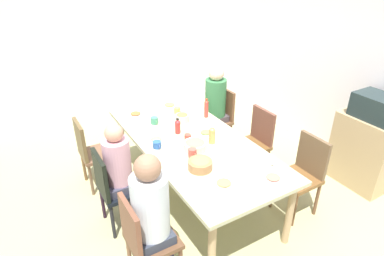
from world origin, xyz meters
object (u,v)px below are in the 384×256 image
at_px(chair_2, 304,171).
at_px(chair_5, 255,139).
at_px(chair_1, 219,116).
at_px(plate_3, 273,178).
at_px(person_0, 120,168).
at_px(cup_5, 157,145).
at_px(bowl_0, 182,117).
at_px(plate_1, 136,114).
at_px(bottle_1, 178,126).
at_px(plate_0, 170,105).
at_px(chair_0, 113,186).
at_px(microwave, 377,107).
at_px(chair_4, 91,150).
at_px(bottle_3, 238,151).
at_px(dining_table, 192,145).
at_px(bowl_2, 195,145).
at_px(cup_3, 177,110).
at_px(cup_2, 269,160).
at_px(side_cabinet, 364,151).
at_px(bowl_1, 200,164).
at_px(cup_1, 188,138).
at_px(cup_0, 192,153).
at_px(plate_4, 206,133).
at_px(plate_5, 156,140).
at_px(person_3, 152,210).
at_px(chair_3, 144,238).
at_px(cup_4, 154,121).
at_px(plate_2, 224,184).
at_px(person_1, 215,101).
at_px(bottle_2, 212,135).

height_order(chair_2, chair_5, same).
distance_m(chair_1, plate_3, 1.92).
relative_size(person_0, cup_5, 9.58).
bearing_deg(bowl_0, plate_1, -136.22).
bearing_deg(bottle_1, plate_0, 160.14).
relative_size(chair_0, microwave, 1.88).
relative_size(chair_4, bottle_3, 4.93).
height_order(dining_table, bowl_0, bowl_0).
xyz_separation_m(bowl_2, cup_3, (-0.87, 0.26, -0.01)).
distance_m(chair_0, plate_0, 1.49).
xyz_separation_m(dining_table, cup_2, (0.77, 0.41, 0.11)).
distance_m(side_cabinet, microwave, 0.59).
distance_m(chair_4, bowl_1, 1.52).
distance_m(dining_table, cup_1, 0.13).
height_order(plate_1, cup_3, cup_3).
bearing_deg(dining_table, side_cabinet, 67.43).
bearing_deg(plate_0, cup_1, -15.47).
height_order(chair_0, plate_1, chair_0).
bearing_deg(cup_5, plate_3, 32.88).
bearing_deg(plate_3, cup_0, -147.23).
bearing_deg(plate_4, cup_3, -179.06).
bearing_deg(bowl_2, plate_5, -142.17).
height_order(person_3, cup_3, person_3).
height_order(chair_0, chair_3, same).
bearing_deg(bowl_0, cup_1, -22.27).
distance_m(cup_4, microwave, 2.57).
height_order(person_3, plate_2, person_3).
bearing_deg(cup_5, cup_0, 33.09).
relative_size(dining_table, chair_1, 2.65).
bearing_deg(cup_5, plate_4, 88.57).
height_order(person_1, person_3, person_3).
bearing_deg(cup_1, plate_5, -124.75).
bearing_deg(cup_1, chair_4, -133.30).
bearing_deg(bottle_3, chair_4, -139.81).
height_order(cup_1, cup_3, cup_1).
relative_size(chair_1, person_1, 0.71).
bearing_deg(chair_2, chair_5, 180.00).
xyz_separation_m(chair_2, cup_5, (-0.84, -1.33, 0.30)).
height_order(chair_1, bowl_1, chair_1).
relative_size(chair_1, bottle_1, 4.88).
xyz_separation_m(plate_4, cup_1, (0.05, -0.26, 0.03)).
bearing_deg(chair_0, side_cabinet, 74.24).
distance_m(cup_3, bottle_2, 0.85).
relative_size(plate_1, bowl_0, 1.42).
relative_size(plate_0, side_cabinet, 0.27).
height_order(plate_5, bowl_2, bowl_2).
bearing_deg(person_0, person_3, -0.26).
height_order(plate_0, cup_3, cup_3).
bearing_deg(person_0, chair_0, -90.00).
xyz_separation_m(person_1, cup_4, (0.22, -1.02, 0.06)).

